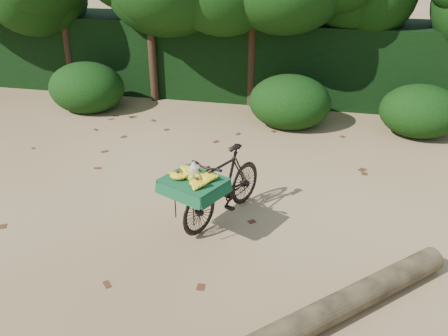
# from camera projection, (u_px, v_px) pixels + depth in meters

# --- Properties ---
(ground) EXTENTS (80.00, 80.00, 0.00)m
(ground) POSITION_uv_depth(u_px,v_px,m) (142.00, 227.00, 6.35)
(ground) COLOR tan
(ground) RESTS_ON ground
(vendor_bicycle) EXTENTS (1.25, 1.82, 1.01)m
(vendor_bicycle) POSITION_uv_depth(u_px,v_px,m) (222.00, 185.00, 6.35)
(vendor_bicycle) COLOR black
(vendor_bicycle) RESTS_ON ground
(fallen_log) EXTENTS (2.96, 2.97, 0.28)m
(fallen_log) POSITION_uv_depth(u_px,v_px,m) (305.00, 324.00, 4.57)
(fallen_log) COLOR brown
(fallen_log) RESTS_ON ground
(hedge_backdrop) EXTENTS (26.00, 1.80, 1.80)m
(hedge_backdrop) POSITION_uv_depth(u_px,v_px,m) (237.00, 57.00, 11.48)
(hedge_backdrop) COLOR black
(hedge_backdrop) RESTS_ON ground
(tree_row) EXTENTS (14.50, 2.00, 4.00)m
(tree_row) POSITION_uv_depth(u_px,v_px,m) (202.00, 13.00, 10.43)
(tree_row) COLOR black
(tree_row) RESTS_ON ground
(bush_clumps) EXTENTS (8.80, 1.70, 0.90)m
(bush_clumps) POSITION_uv_depth(u_px,v_px,m) (241.00, 101.00, 9.82)
(bush_clumps) COLOR black
(bush_clumps) RESTS_ON ground
(leaf_litter) EXTENTS (7.00, 7.30, 0.01)m
(leaf_litter) POSITION_uv_depth(u_px,v_px,m) (159.00, 203.00, 6.92)
(leaf_litter) COLOR #4A2513
(leaf_litter) RESTS_ON ground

